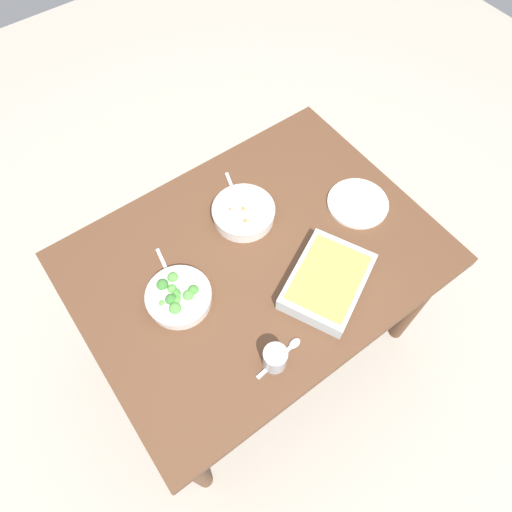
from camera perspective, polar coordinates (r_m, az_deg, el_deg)
The scene contains 10 objects.
ground_plane at distance 2.22m, azimuth 0.00°, elevation -9.51°, with size 6.00×6.00×0.00m, color #B2A899.
dining_table at distance 1.63m, azimuth 0.00°, elevation -1.57°, with size 1.20×0.90×0.74m.
stew_bowl at distance 1.61m, azimuth -1.56°, elevation 5.44°, with size 0.22×0.22×0.06m.
broccoli_bowl at distance 1.46m, azimuth -9.61°, elevation -4.99°, with size 0.21×0.21×0.07m.
baking_dish at distance 1.48m, azimuth 8.89°, elevation -3.09°, with size 0.37×0.33×0.06m.
drink_cup at distance 1.37m, azimuth 2.37°, elevation -12.65°, with size 0.07×0.07×0.08m.
side_plate at distance 1.70m, azimuth 12.55°, elevation 6.43°, with size 0.22×0.22×0.01m, color white.
spoon_by_stew at distance 1.68m, azimuth -2.58°, elevation 7.50°, with size 0.07×0.17×0.01m.
spoon_by_broccoli at distance 1.53m, azimuth -10.76°, elevation -2.40°, with size 0.05×0.18×0.01m.
spoon_spare at distance 1.41m, azimuth 3.61°, elevation -11.90°, with size 0.18×0.04×0.01m.
Camera 1 is at (-0.45, -0.62, 2.08)m, focal length 32.15 mm.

